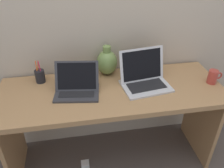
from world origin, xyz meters
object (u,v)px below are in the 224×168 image
at_px(laptop_right, 144,76).
at_px(coffee_mug, 213,77).
at_px(laptop_left, 77,85).
at_px(pen_cup, 40,76).
at_px(green_vase, 107,62).
at_px(power_brick, 85,164).

height_order(laptop_right, coffee_mug, laptop_right).
bearing_deg(laptop_left, laptop_right, 1.89).
bearing_deg(laptop_right, pen_cup, 168.21).
bearing_deg(green_vase, pen_cup, -175.61).
height_order(coffee_mug, pen_cup, pen_cup).
bearing_deg(pen_cup, laptop_left, -33.14).
bearing_deg(power_brick, pen_cup, 139.36).
distance_m(laptop_left, pen_cup, 0.32).
bearing_deg(green_vase, laptop_left, -139.04).
xyz_separation_m(pen_cup, power_brick, (0.28, -0.24, -0.79)).
relative_size(green_vase, pen_cup, 1.31).
height_order(laptop_left, green_vase, green_vase).
relative_size(laptop_left, green_vase, 1.42).
bearing_deg(green_vase, laptop_right, -38.96).
relative_size(laptop_left, power_brick, 4.85).
bearing_deg(laptop_right, green_vase, 141.04).
bearing_deg(power_brick, laptop_left, 94.10).
bearing_deg(power_brick, laptop_right, 8.73).
relative_size(coffee_mug, pen_cup, 0.62).
distance_m(laptop_right, pen_cup, 0.79).
xyz_separation_m(laptop_right, green_vase, (-0.25, 0.20, 0.03)).
relative_size(laptop_right, power_brick, 5.38).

